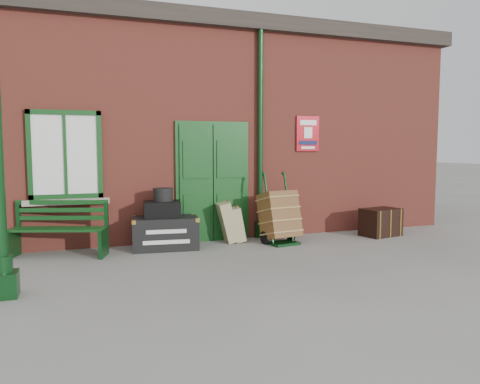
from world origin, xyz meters
name	(u,v)px	position (x,y,z in m)	size (l,w,h in m)	color
ground	(255,256)	(0.00, 0.00, 0.00)	(80.00, 80.00, 0.00)	gray
station_building	(200,131)	(0.00, 3.49, 2.16)	(10.30, 4.30, 4.36)	#9F4133
bench	(60,227)	(-3.02, 1.07, 0.47)	(1.58, 0.91, 0.94)	#103D15
houdini_trunk	(165,233)	(-1.30, 1.02, 0.28)	(1.12, 0.62, 0.56)	black
strongbox	(162,209)	(-1.35, 1.02, 0.70)	(0.62, 0.45, 0.28)	black
hatbox	(163,195)	(-1.32, 1.05, 0.96)	(0.34, 0.34, 0.22)	black
suitcase_back	(227,222)	(-0.09, 1.25, 0.38)	(0.21, 0.53, 0.74)	tan
suitcase_front	(236,224)	(0.09, 1.25, 0.33)	(0.19, 0.48, 0.63)	tan
porter_trolley	(279,217)	(0.79, 0.81, 0.50)	(0.72, 0.77, 1.29)	black
dark_trunk	(381,222)	(3.02, 0.81, 0.28)	(0.76, 0.50, 0.55)	black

